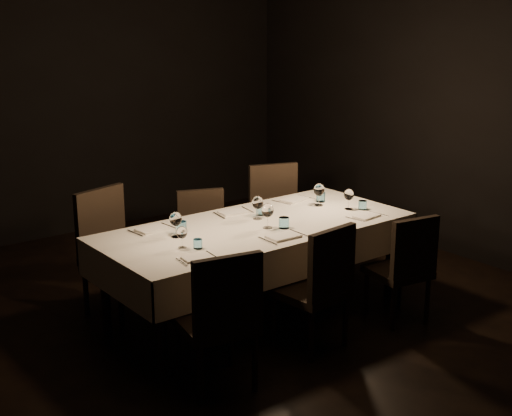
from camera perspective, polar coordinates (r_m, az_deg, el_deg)
room at (r=5.45m, az=-0.00°, el=6.07°), size 5.01×6.01×3.01m
dining_table at (r=5.64m, az=-0.00°, el=-2.09°), size 2.52×1.12×0.76m
chair_near_left at (r=4.58m, az=-2.83°, el=-8.56°), size 0.54×0.54×0.96m
place_setting_near_left at (r=5.02m, az=-5.29°, el=-2.79°), size 0.30×0.39×0.16m
chair_near_center at (r=5.13m, az=5.08°, el=-5.95°), size 0.50×0.50×0.95m
place_setting_near_center at (r=5.45m, az=1.62°, el=-1.05°), size 0.36×0.42×0.20m
chair_near_right at (r=5.69m, az=11.84°, el=-4.37°), size 0.49×0.49×0.88m
place_setting_near_right at (r=6.03m, az=8.11°, el=0.35°), size 0.33×0.40×0.18m
chair_far_left at (r=5.88m, az=-11.43°, el=-3.02°), size 0.60×0.60×1.02m
place_setting_far_left at (r=5.42m, az=-6.91°, el=-1.28°), size 0.36×0.42×0.20m
chair_far_center at (r=6.29m, az=-4.24°, el=-2.14°), size 0.54×0.54×0.87m
place_setting_far_center at (r=5.83m, az=-0.41°, el=0.04°), size 0.36×0.41×0.19m
chair_far_right at (r=6.73m, az=1.73°, el=-0.42°), size 0.61×0.61×0.99m
place_setting_far_right at (r=6.25m, az=4.49°, el=1.07°), size 0.37×0.42×0.20m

